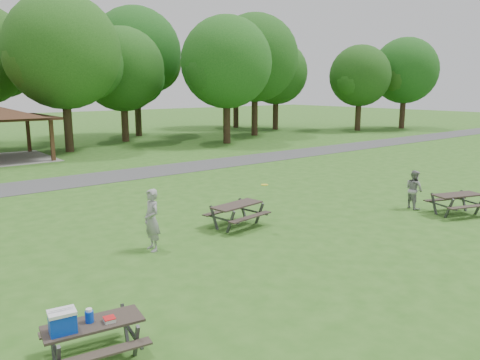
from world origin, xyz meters
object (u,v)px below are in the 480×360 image
(picnic_table_middle, at_px, (237,209))
(frisbee_catcher, at_px, (414,189))
(frisbee_thrower, at_px, (152,220))
(picnic_table_near, at_px, (84,328))

(picnic_table_middle, bearing_deg, frisbee_catcher, -19.40)
(picnic_table_middle, relative_size, frisbee_thrower, 1.13)
(picnic_table_near, height_order, frisbee_catcher, frisbee_catcher)
(picnic_table_near, height_order, frisbee_thrower, frisbee_thrower)
(picnic_table_near, xyz_separation_m, picnic_table_middle, (6.92, 4.62, -0.07))
(frisbee_thrower, height_order, frisbee_catcher, frisbee_thrower)
(picnic_table_middle, height_order, frisbee_thrower, frisbee_thrower)
(picnic_table_near, bearing_deg, frisbee_thrower, 50.17)
(picnic_table_near, relative_size, frisbee_catcher, 1.21)
(picnic_table_middle, relative_size, frisbee_catcher, 1.36)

